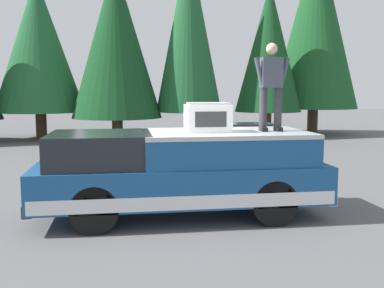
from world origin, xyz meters
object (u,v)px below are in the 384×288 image
person_on_truck_bed (271,85)px  parked_car_grey (246,138)px  compressor_unit (208,117)px  pickup_truck (181,172)px

person_on_truck_bed → parked_car_grey: bearing=-12.5°
person_on_truck_bed → compressor_unit: bearing=88.5°
pickup_truck → person_on_truck_bed: (-0.09, -1.75, 1.68)m
compressor_unit → person_on_truck_bed: bearing=-91.5°
compressor_unit → parked_car_grey: size_ratio=0.20×
person_on_truck_bed → parked_car_grey: person_on_truck_bed is taller
pickup_truck → compressor_unit: compressor_unit is taller
compressor_unit → person_on_truck_bed: size_ratio=0.50×
parked_car_grey → person_on_truck_bed: bearing=167.5°
compressor_unit → pickup_truck: bearing=83.5°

